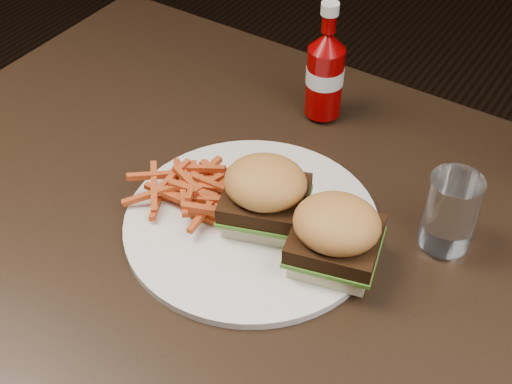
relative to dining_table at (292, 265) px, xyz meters
The scene contains 7 objects.
dining_table is the anchor object (origin of this frame).
plate 0.07m from the dining_table, 169.86° to the left, with size 0.32×0.32×0.01m, color white.
sandwich_half_a 0.07m from the dining_table, 158.35° to the left, with size 0.09×0.08×0.02m, color beige.
sandwich_half_b 0.07m from the dining_table, ahead, with size 0.09×0.08×0.02m, color #F3ECBB.
fries_pile 0.15m from the dining_table, behind, with size 0.11×0.11×0.04m, color #AA501A, non-canonical shape.
ketchup_bottle 0.29m from the dining_table, 112.09° to the left, with size 0.05×0.05×0.11m, color #810102.
tumbler 0.20m from the dining_table, 37.99° to the left, with size 0.06×0.06×0.10m, color white.
Camera 1 is at (0.28, -0.51, 1.38)m, focal length 50.00 mm.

